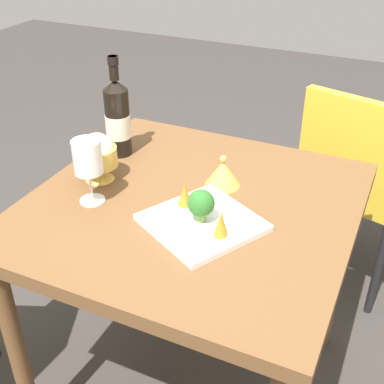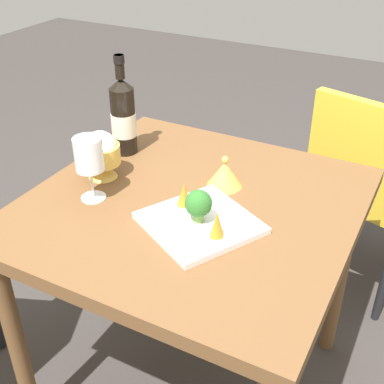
% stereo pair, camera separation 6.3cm
% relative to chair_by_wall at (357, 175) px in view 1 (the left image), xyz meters
% --- Properties ---
extents(ground_plane, '(8.00, 8.00, 0.00)m').
position_rel_chair_by_wall_xyz_m(ground_plane, '(0.35, 0.70, -0.53)').
color(ground_plane, '#383330').
extents(dining_table, '(0.85, 0.85, 0.73)m').
position_rel_chair_by_wall_xyz_m(dining_table, '(0.35, 0.70, 0.11)').
color(dining_table, brown).
rests_on(dining_table, ground_plane).
extents(chair_by_wall, '(0.49, 0.49, 0.85)m').
position_rel_chair_by_wall_xyz_m(chair_by_wall, '(0.00, 0.00, 0.00)').
color(chair_by_wall, gold).
rests_on(chair_by_wall, ground_plane).
extents(wine_bottle, '(0.08, 0.08, 0.31)m').
position_rel_chair_by_wall_xyz_m(wine_bottle, '(0.68, 0.54, 0.32)').
color(wine_bottle, black).
rests_on(wine_bottle, dining_table).
extents(wine_glass, '(0.08, 0.08, 0.18)m').
position_rel_chair_by_wall_xyz_m(wine_glass, '(0.60, 0.81, 0.33)').
color(wine_glass, white).
rests_on(wine_glass, dining_table).
extents(rice_bowl, '(0.11, 0.11, 0.14)m').
position_rel_chair_by_wall_xyz_m(rice_bowl, '(0.65, 0.70, 0.27)').
color(rice_bowl, gold).
rests_on(rice_bowl, dining_table).
extents(rice_bowl_lid, '(0.10, 0.10, 0.09)m').
position_rel_chair_by_wall_xyz_m(rice_bowl_lid, '(0.31, 0.58, 0.24)').
color(rice_bowl_lid, gold).
rests_on(rice_bowl_lid, dining_table).
extents(serving_plate, '(0.34, 0.34, 0.02)m').
position_rel_chair_by_wall_xyz_m(serving_plate, '(0.28, 0.79, 0.21)').
color(serving_plate, white).
rests_on(serving_plate, dining_table).
extents(broccoli_floret, '(0.07, 0.07, 0.09)m').
position_rel_chair_by_wall_xyz_m(broccoli_floret, '(0.29, 0.79, 0.26)').
color(broccoli_floret, '#729E4C').
rests_on(broccoli_floret, serving_plate).
extents(carrot_garnish_left, '(0.03, 0.03, 0.07)m').
position_rel_chair_by_wall_xyz_m(carrot_garnish_left, '(0.22, 0.83, 0.25)').
color(carrot_garnish_left, orange).
rests_on(carrot_garnish_left, serving_plate).
extents(carrot_garnish_right, '(0.04, 0.04, 0.06)m').
position_rel_chair_by_wall_xyz_m(carrot_garnish_right, '(0.35, 0.74, 0.24)').
color(carrot_garnish_right, orange).
rests_on(carrot_garnish_right, serving_plate).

